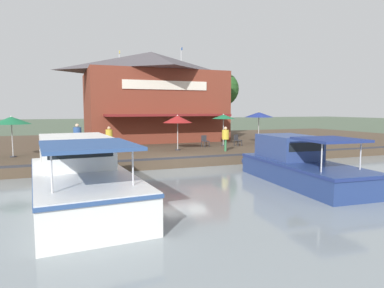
{
  "coord_description": "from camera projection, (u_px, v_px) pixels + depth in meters",
  "views": [
    {
      "loc": [
        17.82,
        -6.3,
        3.34
      ],
      "look_at": [
        -1.0,
        0.84,
        1.3
      ],
      "focal_mm": 32.0,
      "sensor_mm": 36.0,
      "label": 1
    }
  ],
  "objects": [
    {
      "name": "ground_plane",
      "position": [
        184.0,
        169.0,
        19.13
      ],
      "size": [
        220.0,
        220.0,
        0.0
      ],
      "primitive_type": "plane",
      "color": "#4C5B47"
    },
    {
      "name": "quay_deck",
      "position": [
        142.0,
        145.0,
        29.33
      ],
      "size": [
        22.0,
        56.0,
        0.6
      ],
      "primitive_type": "cube",
      "color": "#4C3D2D",
      "rests_on": "ground"
    },
    {
      "name": "quay_edge_fender",
      "position": [
        184.0,
        158.0,
        19.16
      ],
      "size": [
        0.2,
        50.4,
        0.1
      ],
      "primitive_type": "cube",
      "color": "#2D2D33",
      "rests_on": "quay_deck"
    },
    {
      "name": "waterfront_restaurant",
      "position": [
        152.0,
        95.0,
        31.39
      ],
      "size": [
        11.33,
        12.1,
        8.51
      ],
      "color": "brown",
      "rests_on": "quay_deck"
    },
    {
      "name": "patio_umbrella_far_corner",
      "position": [
        223.0,
        117.0,
        25.79
      ],
      "size": [
        1.73,
        1.73,
        2.4
      ],
      "color": "#B7B7B7",
      "rests_on": "quay_deck"
    },
    {
      "name": "patio_umbrella_mid_patio_left",
      "position": [
        11.0,
        120.0,
        19.5
      ],
      "size": [
        2.13,
        2.13,
        2.37
      ],
      "color": "#B7B7B7",
      "rests_on": "quay_deck"
    },
    {
      "name": "patio_umbrella_mid_patio_right",
      "position": [
        259.0,
        115.0,
        27.24
      ],
      "size": [
        2.28,
        2.28,
        2.56
      ],
      "color": "#B7B7B7",
      "rests_on": "quay_deck"
    },
    {
      "name": "patio_umbrella_by_entrance",
      "position": [
        178.0,
        119.0,
        22.84
      ],
      "size": [
        1.96,
        1.96,
        2.37
      ],
      "color": "#B7B7B7",
      "rests_on": "quay_deck"
    },
    {
      "name": "cafe_chair_back_row_seat",
      "position": [
        205.0,
        140.0,
        25.02
      ],
      "size": [
        0.51,
        0.51,
        0.85
      ],
      "color": "#2D2D33",
      "rests_on": "quay_deck"
    },
    {
      "name": "cafe_chair_beside_entrance",
      "position": [
        237.0,
        140.0,
        25.75
      ],
      "size": [
        0.56,
        0.56,
        0.85
      ],
      "color": "#2D2D33",
      "rests_on": "quay_deck"
    },
    {
      "name": "cafe_chair_mid_patio",
      "position": [
        59.0,
        149.0,
        19.55
      ],
      "size": [
        0.56,
        0.56,
        0.85
      ],
      "color": "#2D2D33",
      "rests_on": "quay_deck"
    },
    {
      "name": "cafe_chair_far_corner_seat",
      "position": [
        284.0,
        140.0,
        25.04
      ],
      "size": [
        0.54,
        0.54,
        0.85
      ],
      "color": "#2D2D33",
      "rests_on": "quay_deck"
    },
    {
      "name": "cafe_chair_facing_river",
      "position": [
        288.0,
        139.0,
        25.82
      ],
      "size": [
        0.52,
        0.52,
        0.85
      ],
      "color": "#2D2D33",
      "rests_on": "quay_deck"
    },
    {
      "name": "person_near_entrance",
      "position": [
        77.0,
        134.0,
        22.47
      ],
      "size": [
        0.51,
        0.51,
        1.81
      ],
      "color": "#B23338",
      "rests_on": "quay_deck"
    },
    {
      "name": "person_at_quay_edge",
      "position": [
        225.0,
        136.0,
        22.43
      ],
      "size": [
        0.46,
        0.46,
        1.61
      ],
      "color": "#337547",
      "rests_on": "quay_deck"
    },
    {
      "name": "person_mid_patio",
      "position": [
        109.0,
        136.0,
        22.85
      ],
      "size": [
        0.45,
        0.45,
        1.61
      ],
      "color": "orange",
      "rests_on": "quay_deck"
    },
    {
      "name": "motorboat_nearest_quay",
      "position": [
        77.0,
        175.0,
        12.54
      ],
      "size": [
        9.72,
        3.64,
        2.29
      ],
      "color": "white",
      "rests_on": "river_water"
    },
    {
      "name": "motorboat_far_downstream",
      "position": [
        292.0,
        164.0,
        15.87
      ],
      "size": [
        8.37,
        2.99,
        2.14
      ],
      "color": "navy",
      "rests_on": "river_water"
    },
    {
      "name": "mooring_post",
      "position": [
        300.0,
        145.0,
        22.21
      ],
      "size": [
        0.22,
        0.22,
        0.85
      ],
      "color": "#473323",
      "rests_on": "quay_deck"
    },
    {
      "name": "tree_behind_restaurant",
      "position": [
        121.0,
        95.0,
        36.73
      ],
      "size": [
        4.73,
        4.51,
        6.63
      ],
      "color": "brown",
      "rests_on": "quay_deck"
    },
    {
      "name": "tree_upstream_bank",
      "position": [
        221.0,
        90.0,
        37.59
      ],
      "size": [
        4.01,
        3.82,
        6.89
      ],
      "color": "brown",
      "rests_on": "quay_deck"
    }
  ]
}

